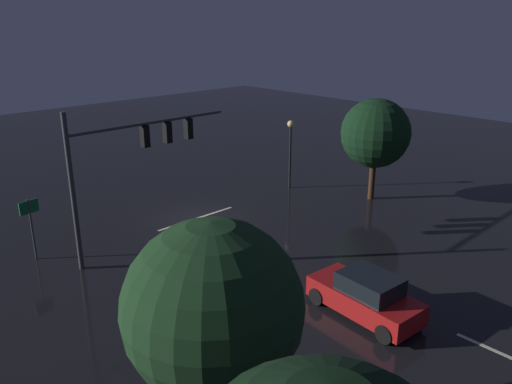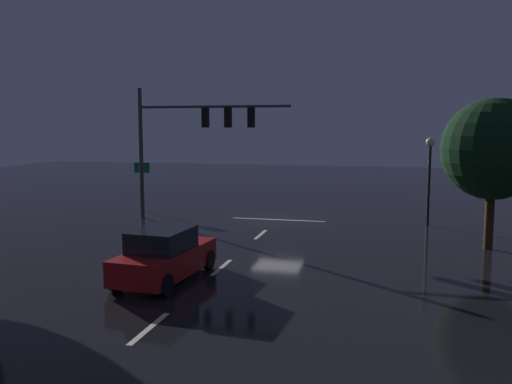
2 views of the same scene
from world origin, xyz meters
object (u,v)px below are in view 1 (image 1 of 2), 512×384
tree_left_far (375,133)px  car_approaching (366,296)px  street_lamp_left_kerb (290,140)px  route_sign (30,217)px  tree_right_far (213,309)px  traffic_signal_assembly (132,152)px

tree_left_far → car_approaching: bearing=33.5°
street_lamp_left_kerb → route_sign: bearing=-3.6°
tree_left_far → tree_right_far: 20.87m
tree_left_far → tree_right_far: (19.07, 8.47, 0.21)m
tree_left_far → tree_right_far: bearing=23.9°
traffic_signal_assembly → route_sign: traffic_signal_assembly is taller
traffic_signal_assembly → tree_right_far: size_ratio=1.29×
route_sign → tree_right_far: (1.06, 14.31, 2.17)m
car_approaching → tree_left_far: tree_left_far is taller
traffic_signal_assembly → car_approaching: (-3.00, 10.81, -3.98)m
street_lamp_left_kerb → traffic_signal_assembly: bearing=6.2°
traffic_signal_assembly → tree_right_far: traffic_signal_assembly is taller
route_sign → tree_left_far: tree_left_far is taller
traffic_signal_assembly → route_sign: bearing=-29.7°
car_approaching → tree_right_far: (8.08, 1.20, 3.46)m
traffic_signal_assembly → tree_left_far: size_ratio=1.35×
car_approaching → route_sign: size_ratio=1.55×
street_lamp_left_kerb → car_approaching: bearing=53.6°
car_approaching → route_sign: route_sign is taller
tree_right_far → traffic_signal_assembly: bearing=-112.9°
street_lamp_left_kerb → tree_left_far: (-2.05, 4.84, 0.91)m
tree_right_far → tree_left_far: bearing=-156.1°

